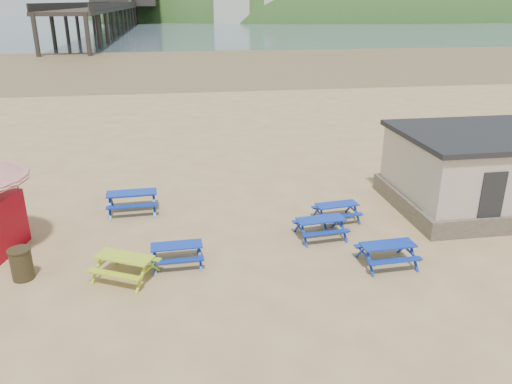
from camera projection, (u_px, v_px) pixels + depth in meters
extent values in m
plane|color=tan|center=(232.00, 234.00, 18.03)|extent=(400.00, 400.00, 0.00)
plane|color=brown|center=(187.00, 62.00, 68.71)|extent=(400.00, 400.00, 0.00)
plane|color=#465864|center=(177.00, 24.00, 174.67)|extent=(400.00, 400.00, 0.00)
cube|color=#062C9A|center=(132.00, 193.00, 19.71)|extent=(1.97, 0.83, 0.05)
cube|color=#062C9A|center=(133.00, 194.00, 20.42)|extent=(1.95, 0.35, 0.05)
cube|color=#062C9A|center=(132.00, 206.00, 19.23)|extent=(1.95, 0.35, 0.05)
cube|color=#062C9A|center=(337.00, 205.00, 18.96)|extent=(1.66, 0.80, 0.04)
cube|color=#062C9A|center=(331.00, 205.00, 19.53)|extent=(1.62, 0.40, 0.04)
cube|color=#062C9A|center=(343.00, 216.00, 18.57)|extent=(1.62, 0.40, 0.04)
cube|color=#062C9A|center=(177.00, 245.00, 15.77)|extent=(1.64, 0.68, 0.05)
cube|color=#062C9A|center=(176.00, 245.00, 16.36)|extent=(1.63, 0.28, 0.05)
cube|color=#062C9A|center=(178.00, 261.00, 15.37)|extent=(1.63, 0.28, 0.05)
cube|color=#062C9A|center=(321.00, 219.00, 17.58)|extent=(1.75, 0.82, 0.05)
cube|color=#062C9A|center=(315.00, 220.00, 18.19)|extent=(1.71, 0.40, 0.05)
cube|color=#062C9A|center=(327.00, 233.00, 17.16)|extent=(1.71, 0.40, 0.05)
cube|color=#062C9A|center=(388.00, 245.00, 15.74)|extent=(1.75, 0.75, 0.05)
cube|color=#062C9A|center=(380.00, 244.00, 16.36)|extent=(1.73, 0.32, 0.05)
cube|color=#062C9A|center=(396.00, 261.00, 15.31)|extent=(1.73, 0.32, 0.05)
cube|color=#A6CA20|center=(124.00, 257.00, 14.95)|extent=(1.87, 1.42, 0.05)
cube|color=#A6CA20|center=(135.00, 256.00, 15.57)|extent=(1.66, 1.03, 0.05)
cube|color=#A6CA20|center=(114.00, 274.00, 14.54)|extent=(1.66, 1.03, 0.05)
cylinder|color=#3A301A|center=(22.00, 265.00, 14.98)|extent=(0.64, 0.64, 0.97)
cylinder|color=#3A301A|center=(19.00, 250.00, 14.81)|extent=(0.68, 0.68, 0.05)
cube|color=#665B4C|center=(484.00, 198.00, 20.38)|extent=(7.40, 5.40, 0.70)
cube|color=#BDAF9A|center=(491.00, 163.00, 19.84)|extent=(7.00, 5.00, 2.30)
cube|color=black|center=(496.00, 134.00, 19.41)|extent=(7.30, 5.30, 0.20)
cube|color=black|center=(492.00, 199.00, 17.46)|extent=(0.90, 0.06, 2.00)
cube|color=black|center=(124.00, 6.00, 174.46)|extent=(9.00, 220.00, 0.60)
ellipsoid|color=#2D4C1E|center=(360.00, 39.00, 246.86)|extent=(264.00, 144.00, 108.00)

